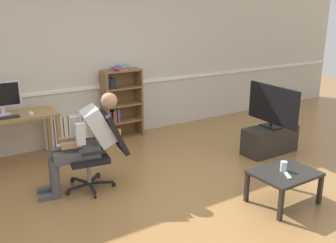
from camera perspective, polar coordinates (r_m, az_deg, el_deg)
The scene contains 15 objects.
ground_plane at distance 4.61m, azimuth 4.25°, elevation -11.22°, with size 18.00×18.00×0.00m, color olive.
back_wall at distance 6.44m, azimuth -9.98°, elevation 9.19°, with size 12.00×0.13×2.70m.
computer_desk at distance 5.64m, azimuth -23.74°, elevation -0.24°, with size 1.40×0.61×0.76m.
imac_monitor at distance 5.63m, azimuth -24.22°, elevation 3.58°, with size 0.51×0.14×0.46m.
keyboard at distance 5.48m, azimuth -24.09°, elevation 0.48°, with size 0.44×0.12×0.02m, color black.
computer_mouse at distance 5.56m, azimuth -20.29°, elevation 1.18°, with size 0.06×0.10×0.03m, color white.
bookshelf at distance 6.46m, azimuth -7.48°, elevation 2.60°, with size 0.68×0.29×1.28m.
radiator at distance 6.32m, azimuth -15.44°, elevation -1.41°, with size 0.69×0.08×0.52m.
office_chair at distance 4.70m, azimuth -10.44°, elevation -3.91°, with size 0.84×0.62×0.97m.
person_seated at distance 4.63m, azimuth -12.61°, elevation -2.76°, with size 1.04×0.46×1.20m.
tv_stand at distance 6.04m, azimuth 15.35°, elevation -2.74°, with size 0.90×0.38×0.42m.
tv_screen at distance 5.89m, azimuth 15.77°, elevation 2.36°, with size 0.23×1.02×0.65m.
coffee_table at distance 4.49m, azimuth 17.44°, elevation -7.97°, with size 0.72×0.56×0.39m.
drinking_glass at distance 4.47m, azimuth 17.33°, elevation -6.58°, with size 0.08×0.08×0.12m, color silver.
spare_remote at distance 4.36m, azimuth 17.92°, elevation -7.91°, with size 0.04×0.15×0.02m, color white.
Camera 1 is at (-2.49, -3.24, 2.15)m, focal length 39.69 mm.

